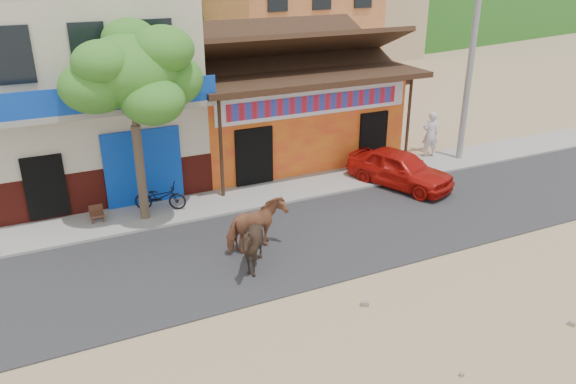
# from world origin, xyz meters

# --- Properties ---
(ground) EXTENTS (120.00, 120.00, 0.00)m
(ground) POSITION_xyz_m (0.00, 0.00, 0.00)
(ground) COLOR #9E825B
(ground) RESTS_ON ground
(road) EXTENTS (60.00, 5.00, 0.04)m
(road) POSITION_xyz_m (0.00, 2.50, 0.02)
(road) COLOR #28282B
(road) RESTS_ON ground
(sidewalk) EXTENTS (60.00, 2.00, 0.12)m
(sidewalk) POSITION_xyz_m (0.00, 6.00, 0.06)
(sidewalk) COLOR gray
(sidewalk) RESTS_ON ground
(dance_club) EXTENTS (8.00, 6.00, 3.60)m
(dance_club) POSITION_xyz_m (2.00, 10.00, 1.80)
(dance_club) COLOR orange
(dance_club) RESTS_ON ground
(cafe_building) EXTENTS (7.00, 6.00, 7.00)m
(cafe_building) POSITION_xyz_m (-5.50, 10.00, 3.50)
(cafe_building) COLOR beige
(cafe_building) RESTS_ON ground
(tree) EXTENTS (3.00, 3.00, 6.00)m
(tree) POSITION_xyz_m (-4.60, 5.80, 3.12)
(tree) COLOR #2D721E
(tree) RESTS_ON sidewalk
(utility_pole) EXTENTS (0.24, 0.24, 8.00)m
(utility_pole) POSITION_xyz_m (8.20, 6.00, 4.12)
(utility_pole) COLOR gray
(utility_pole) RESTS_ON sidewalk
(cow_tan) EXTENTS (1.89, 1.20, 1.48)m
(cow_tan) POSITION_xyz_m (-2.15, 2.51, 0.78)
(cow_tan) COLOR #985C3C
(cow_tan) RESTS_ON road
(cow_dark) EXTENTS (1.62, 1.51, 1.49)m
(cow_dark) POSITION_xyz_m (-2.71, 1.43, 0.78)
(cow_dark) COLOR black
(cow_dark) RESTS_ON road
(red_car) EXTENTS (2.93, 4.21, 1.33)m
(red_car) POSITION_xyz_m (4.32, 4.73, 0.70)
(red_car) COLOR #B9130D
(red_car) RESTS_ON road
(scooter) EXTENTS (1.75, 1.22, 0.87)m
(scooter) POSITION_xyz_m (-4.00, 6.20, 0.56)
(scooter) COLOR black
(scooter) RESTS_ON sidewalk
(pedestrian) EXTENTS (0.77, 0.60, 1.87)m
(pedestrian) POSITION_xyz_m (7.20, 6.70, 1.05)
(pedestrian) COLOR silver
(pedestrian) RESTS_ON sidewalk
(cafe_chair_right) EXTENTS (0.43, 0.43, 0.90)m
(cafe_chair_right) POSITION_xyz_m (-6.00, 6.18, 0.57)
(cafe_chair_right) COLOR #4B2919
(cafe_chair_right) RESTS_ON sidewalk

